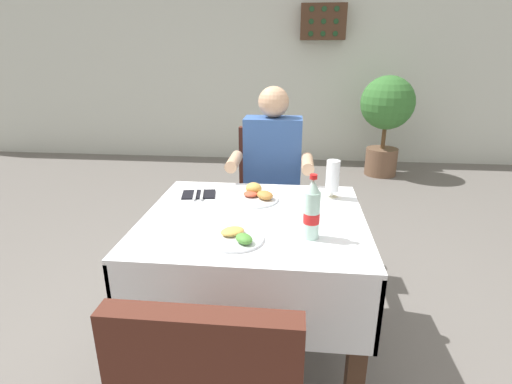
{
  "coord_description": "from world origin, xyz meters",
  "views": [
    {
      "loc": [
        0.22,
        -1.62,
        1.46
      ],
      "look_at": [
        0.04,
        0.12,
        0.83
      ],
      "focal_mm": 27.49,
      "sensor_mm": 36.0,
      "label": 1
    }
  ],
  "objects": [
    {
      "name": "plate_near_camera",
      "position": [
        -0.01,
        -0.24,
        0.76
      ],
      "size": [
        0.23,
        0.23,
        0.05
      ],
      "color": "white",
      "rests_on": "main_dining_table"
    },
    {
      "name": "beer_glass_left",
      "position": [
        0.41,
        0.29,
        0.85
      ],
      "size": [
        0.07,
        0.07,
        0.2
      ],
      "color": "white",
      "rests_on": "main_dining_table"
    },
    {
      "name": "back_wall",
      "position": [
        0.0,
        3.91,
        1.37
      ],
      "size": [
        11.0,
        0.12,
        2.74
      ],
      "primitive_type": "cube",
      "color": "silver",
      "rests_on": "ground"
    },
    {
      "name": "plate_far_diner",
      "position": [
        0.03,
        0.23,
        0.77
      ],
      "size": [
        0.25,
        0.25,
        0.07
      ],
      "color": "white",
      "rests_on": "main_dining_table"
    },
    {
      "name": "cola_bottle_primary",
      "position": [
        0.29,
        -0.18,
        0.86
      ],
      "size": [
        0.07,
        0.07,
        0.27
      ],
      "color": "silver",
      "rests_on": "main_dining_table"
    },
    {
      "name": "wall_bottle_rack",
      "position": [
        0.51,
        3.75,
        1.8
      ],
      "size": [
        0.56,
        0.21,
        0.42
      ],
      "color": "#472D1E"
    },
    {
      "name": "napkin_cutlery_set",
      "position": [
        -0.28,
        0.26,
        0.75
      ],
      "size": [
        0.19,
        0.2,
        0.01
      ],
      "color": "black",
      "rests_on": "main_dining_table"
    },
    {
      "name": "seated_diner_far",
      "position": [
        0.08,
        0.76,
        0.71
      ],
      "size": [
        0.5,
        0.46,
        1.26
      ],
      "color": "#282D42",
      "rests_on": "ground"
    },
    {
      "name": "ground_plane",
      "position": [
        0.0,
        0.0,
        0.0
      ],
      "size": [
        11.0,
        11.0,
        0.0
      ],
      "primitive_type": "plane",
      "color": "#66605B"
    },
    {
      "name": "chair_far_diner_seat",
      "position": [
        0.04,
        0.87,
        0.55
      ],
      "size": [
        0.44,
        0.5,
        0.97
      ],
      "color": "#4C2319",
      "rests_on": "ground"
    },
    {
      "name": "potted_plant_corner",
      "position": [
        1.29,
        3.22,
        0.77
      ],
      "size": [
        0.63,
        0.63,
        1.2
      ],
      "color": "brown",
      "rests_on": "ground"
    },
    {
      "name": "main_dining_table",
      "position": [
        0.04,
        0.02,
        0.57
      ],
      "size": [
        1.0,
        0.92,
        0.75
      ],
      "color": "white",
      "rests_on": "ground"
    }
  ]
}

